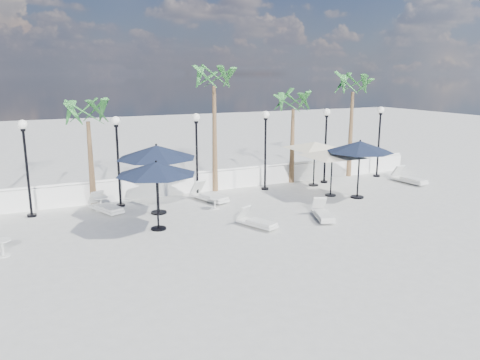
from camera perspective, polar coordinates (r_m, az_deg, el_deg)
name	(u,v)px	position (r m, az deg, el deg)	size (l,w,h in m)	color
ground	(264,242)	(15.91, 2.97, -7.58)	(100.00, 100.00, 0.00)	#A4A49F
balustrade	(190,183)	(22.39, -6.08, -0.36)	(26.00, 0.30, 1.01)	white
lamppost_1	(26,155)	(19.87, -24.68, 2.81)	(0.36, 0.36, 3.84)	black
lamppost_2	(117,149)	(20.18, -14.71, 3.70)	(0.36, 0.36, 3.84)	black
lamppost_3	(197,144)	(21.09, -5.32, 4.44)	(0.36, 0.36, 3.84)	black
lamppost_4	(265,139)	(22.50, 3.12, 5.00)	(0.36, 0.36, 3.84)	black
lamppost_5	(326,135)	(24.34, 10.43, 5.40)	(0.36, 0.36, 3.84)	black
lamppost_6	(379,132)	(26.52, 16.64, 5.67)	(0.36, 0.36, 3.84)	black
palm_1	(88,118)	(20.67, -18.07, 7.23)	(2.60, 2.60, 4.70)	brown
palm_2	(214,83)	(22.05, -3.19, 11.69)	(2.60, 2.60, 6.10)	brown
palm_3	(293,106)	(24.04, 6.50, 8.93)	(2.60, 2.60, 4.90)	brown
palm_4	(353,89)	(26.13, 13.60, 10.68)	(2.60, 2.60, 5.70)	brown
lounger_3	(105,207)	(19.93, -16.08, -3.14)	(1.25, 1.95, 0.70)	beige
lounger_4	(209,196)	(20.85, -3.78, -1.92)	(1.27, 2.08, 0.74)	beige
lounger_5	(257,221)	(17.36, 2.04, -5.08)	(1.14, 1.73, 0.62)	beige
lounger_6	(323,214)	(18.56, 10.08, -4.05)	(1.14, 1.83, 0.65)	beige
lounger_7	(409,178)	(25.76, 19.92, 0.17)	(0.82, 2.02, 0.74)	beige
side_table_0	(101,203)	(20.20, -16.61, -2.65)	(0.58, 0.58, 0.57)	beige
side_table_1	(2,246)	(16.39, -26.99, -7.22)	(0.54, 0.54, 0.53)	beige
side_table_2	(215,202)	(19.65, -3.08, -2.74)	(0.47, 0.47, 0.46)	beige
parasol_navy_left	(156,169)	(16.83, -10.18, 1.35)	(2.90, 2.90, 2.56)	black
parasol_navy_mid	(156,152)	(18.80, -10.15, 3.35)	(3.19, 3.19, 2.86)	black
parasol_navy_right	(360,147)	(21.63, 14.41, 3.95)	(2.99, 2.99, 2.68)	black
parasol_cream_sq_a	(315,142)	(23.64, 9.12, 4.59)	(4.89, 4.89, 2.40)	black
parasol_cream_sq_b	(332,149)	(21.74, 11.21, 3.68)	(4.71, 4.71, 2.36)	black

